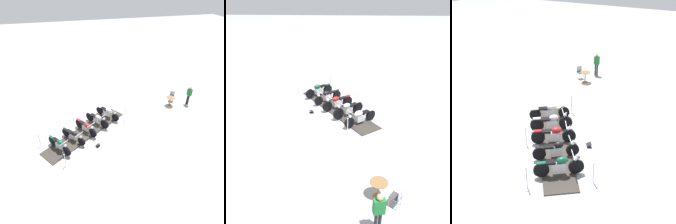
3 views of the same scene
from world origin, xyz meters
The scene contains 15 objects.
ground_plane centered at (0.00, 0.00, 0.00)m, with size 80.00×80.00×0.00m, color #B2B2B7.
display_platform centered at (0.00, 0.00, 0.03)m, with size 6.90×1.42×0.06m, color #38332D.
motorcycle_forest centered at (-1.88, -1.40, 0.53)m, with size 1.37×1.75×0.98m.
motorcycle_black centered at (-0.93, -0.71, 0.48)m, with size 1.45×1.71×0.89m.
motorcycle_maroon centered at (0.02, -0.02, 0.50)m, with size 1.31×1.88×0.98m.
motorcycle_chrome centered at (0.97, 0.67, 0.52)m, with size 1.46×1.82×1.03m.
motorcycle_cream centered at (1.93, 1.35, 0.51)m, with size 1.47×1.84×0.93m.
stanchion_right_front centered at (-1.61, -2.79, 0.34)m, with size 0.31×0.31×1.02m.
stanchion_left_front centered at (-3.15, -0.65, 0.31)m, with size 0.36×0.36×1.05m.
stanchion_left_mid centered at (-0.77, 1.07, 0.32)m, with size 0.34×0.34×1.04m.
stanchion_right_rear centered at (3.15, 0.65, 0.35)m, with size 0.34×0.34×1.11m.
info_placard centered at (0.58, -1.62, 0.06)m, with size 0.38×0.36×0.19m.
cafe_table centered at (7.60, 1.86, 0.57)m, with size 0.72×0.72×0.76m.
cafe_chair_near_table centered at (8.09, 2.52, 0.53)m, with size 0.56×0.56×0.90m.
bystander_person centered at (9.19, 1.69, 1.01)m, with size 0.29×0.43×1.69m.
Camera 2 is at (15.65, 0.56, 8.05)m, focal length 43.62 mm.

